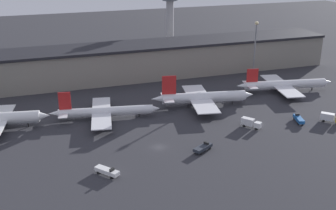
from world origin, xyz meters
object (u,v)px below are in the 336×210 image
airplane_2 (203,98)px  service_vehicle_4 (203,148)px  service_vehicle_2 (250,123)px  control_tower (170,17)px  service_vehicle_0 (330,117)px  airplane_1 (105,112)px  airplane_3 (284,85)px  service_vehicle_3 (107,171)px  service_vehicle_1 (299,119)px

airplane_2 → service_vehicle_4: 40.71m
airplane_2 → service_vehicle_2: size_ratio=5.86×
airplane_2 → control_tower: 89.46m
service_vehicle_0 → control_tower: control_tower is taller
airplane_1 → airplane_3: bearing=13.7°
service_vehicle_3 → airplane_2: bearing=92.8°
service_vehicle_3 → service_vehicle_2: bearing=68.1°
service_vehicle_0 → service_vehicle_1: 11.93m
airplane_2 → airplane_1: bearing=-169.2°
airplane_1 → airplane_3: (82.90, 5.21, 0.39)m
airplane_1 → service_vehicle_2: bearing=-17.0°
airplane_1 → service_vehicle_2: size_ratio=5.76×
airplane_3 → service_vehicle_4: bearing=-133.7°
airplane_3 → service_vehicle_2: 45.49m
airplane_2 → service_vehicle_3: (-48.21, -42.48, -2.36)m
airplane_2 → control_tower: size_ratio=1.10×
service_vehicle_0 → service_vehicle_1: bearing=-152.3°
service_vehicle_2 → service_vehicle_0: bearing=43.6°
service_vehicle_1 → service_vehicle_4: size_ratio=1.01×
service_vehicle_3 → control_tower: 144.92m
service_vehicle_1 → control_tower: bearing=22.2°
service_vehicle_0 → service_vehicle_1: size_ratio=0.93×
airplane_3 → service_vehicle_1: size_ratio=5.81×
airplane_3 → service_vehicle_2: size_ratio=6.15×
service_vehicle_4 → control_tower: 129.14m
airplane_3 → service_vehicle_4: (-57.74, -42.15, -2.07)m
service_vehicle_2 → service_vehicle_3: (-56.26, -16.87, -0.56)m
airplane_1 → airplane_2: size_ratio=0.98×
service_vehicle_3 → airplane_1: bearing=131.6°
airplane_2 → service_vehicle_2: 26.90m
airplane_3 → service_vehicle_2: (-33.88, -30.32, -1.44)m
control_tower → service_vehicle_1: bearing=-83.7°
service_vehicle_0 → control_tower: size_ratio=0.18×
airplane_3 → control_tower: bearing=118.4°
airplane_1 → service_vehicle_3: airplane_1 is taller
service_vehicle_1 → airplane_1: bearing=84.7°
airplane_3 → airplane_1: bearing=-166.3°
service_vehicle_0 → airplane_3: bearing=131.6°
service_vehicle_4 → airplane_2: bearing=37.0°
airplane_3 → service_vehicle_1: (-14.28, -31.91, -1.99)m
service_vehicle_0 → service_vehicle_2: 31.35m
airplane_1 → service_vehicle_4: (25.16, -36.93, -1.68)m
airplane_1 → service_vehicle_0: airplane_1 is taller
service_vehicle_1 → service_vehicle_0: bearing=-92.7°
service_vehicle_4 → airplane_3: bearing=6.1°
airplane_3 → control_tower: control_tower is taller
service_vehicle_2 → control_tower: bearing=139.8°
service_vehicle_0 → service_vehicle_3: service_vehicle_0 is taller
service_vehicle_1 → control_tower: size_ratio=0.20×
airplane_2 → service_vehicle_3: size_ratio=5.70×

